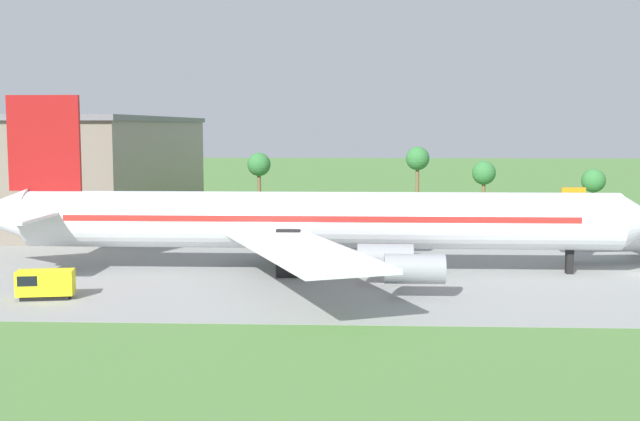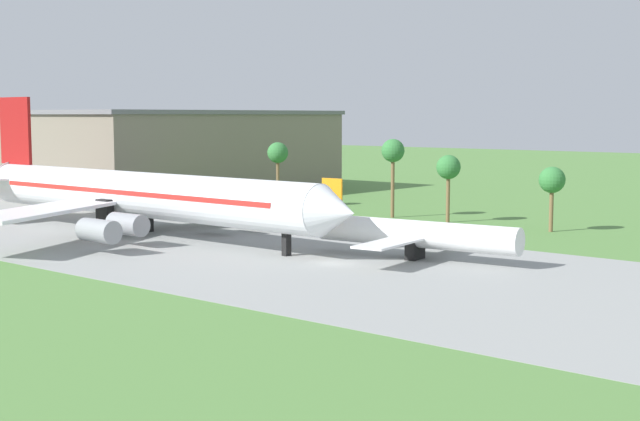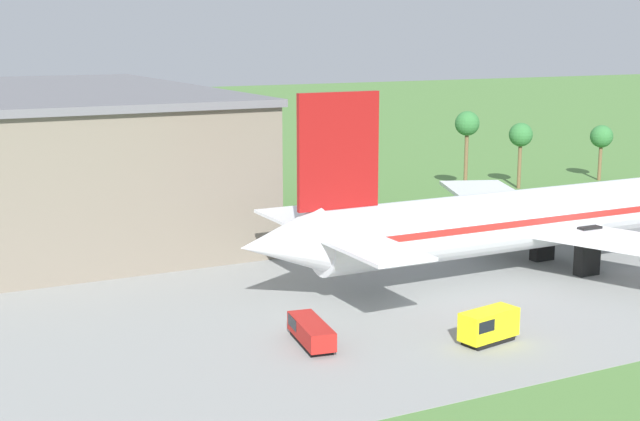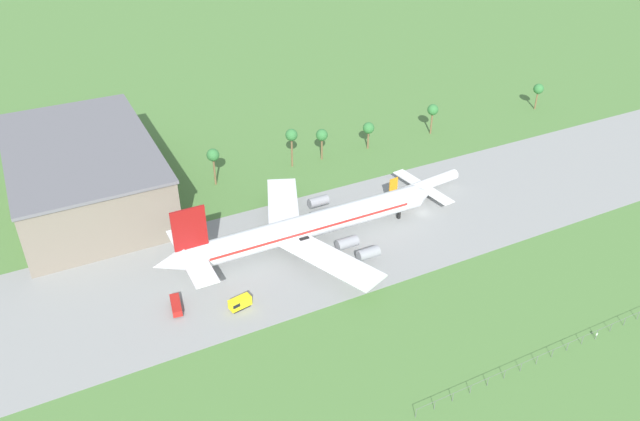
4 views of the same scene
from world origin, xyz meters
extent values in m
plane|color=#517F3D|center=(0.00, 0.00, 0.00)|extent=(600.00, 600.00, 0.00)
cube|color=gray|center=(0.00, 0.00, 0.01)|extent=(320.00, 44.00, 0.02)
cylinder|color=white|center=(-33.48, 0.74, 5.51)|extent=(61.93, 5.93, 5.93)
cone|color=white|center=(-0.15, 0.74, 5.51)|extent=(4.75, 5.82, 5.82)
cube|color=red|center=(-33.48, 0.74, 5.96)|extent=(52.64, 6.05, 0.59)
cube|color=maroon|center=(-62.67, 0.74, 13.52)|extent=(7.71, 0.50, 10.09)
cube|color=white|center=(-62.97, 0.74, 6.40)|extent=(5.34, 23.74, 0.30)
cube|color=white|center=(-34.72, -12.47, 4.47)|extent=(17.05, 27.40, 0.44)
cube|color=white|center=(-34.72, 13.96, 4.47)|extent=(17.05, 27.40, 0.44)
cylinder|color=gray|center=(-26.89, -6.38, 2.74)|extent=(5.34, 2.67, 2.67)
cylinder|color=gray|center=(-24.49, -12.31, 2.74)|extent=(5.34, 2.67, 2.67)
cylinder|color=gray|center=(-26.89, 7.86, 2.74)|extent=(5.34, 2.67, 2.67)
cylinder|color=gray|center=(-24.49, 13.80, 2.74)|extent=(5.34, 2.67, 2.67)
cube|color=black|center=(-7.47, 0.74, 2.46)|extent=(0.70, 0.90, 4.92)
cube|color=black|center=(-36.58, -2.52, 2.46)|extent=(2.40, 1.20, 4.92)
cube|color=black|center=(-36.58, 4.01, 2.46)|extent=(2.40, 1.20, 4.92)
cylinder|color=white|center=(5.09, 8.00, 2.85)|extent=(24.28, 5.86, 3.01)
cube|color=orange|center=(-5.68, 6.71, 6.46)|extent=(2.71, 0.56, 4.21)
cube|color=white|center=(5.09, 8.00, 2.55)|extent=(6.17, 21.96, 0.24)
cube|color=black|center=(5.09, 8.00, 1.43)|extent=(1.51, 2.83, 2.85)
cube|color=slate|center=(-78.40, 47.15, 8.01)|extent=(36.00, 60.00, 16.02)
cube|color=slate|center=(-78.40, 47.15, 16.42)|extent=(36.72, 61.20, 0.80)
cylinder|color=brown|center=(-44.60, 39.63, 4.43)|extent=(0.56, 0.56, 8.85)
sphere|color=#337538|center=(-44.60, 39.63, 9.45)|extent=(3.60, 3.60, 3.60)
cylinder|color=brown|center=(-20.38, 39.63, 4.91)|extent=(0.56, 0.56, 9.82)
sphere|color=#337538|center=(-20.38, 39.63, 10.42)|extent=(3.60, 3.60, 3.60)
cylinder|color=brown|center=(6.10, 39.63, 3.26)|extent=(0.56, 0.56, 6.51)
sphere|color=#337538|center=(6.10, 39.63, 7.11)|extent=(3.60, 3.60, 3.60)
cylinder|color=brown|center=(-10.34, 39.63, 3.82)|extent=(0.56, 0.56, 7.64)
sphere|color=#337538|center=(-10.34, 39.63, 8.24)|extent=(3.60, 3.60, 3.60)
camera|label=1|loc=(-29.74, -82.67, 15.38)|focal=45.00mm
camera|label=2|loc=(59.43, -73.18, 15.84)|focal=50.00mm
camera|label=3|loc=(-98.66, -66.05, 23.63)|focal=50.00mm
camera|label=4|loc=(-88.10, -112.69, 89.72)|focal=35.00mm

